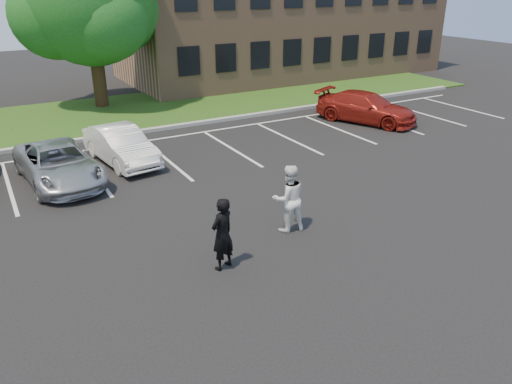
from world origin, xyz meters
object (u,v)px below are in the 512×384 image
man_black_suit (222,234)px  man_white_shirt (289,198)px  office_building (281,13)px  car_red_compact (366,107)px  tree (91,2)px  car_silver_minivan (59,164)px  car_white_sedan (121,145)px

man_black_suit → man_white_shirt: man_white_shirt is taller
office_building → car_red_compact: 14.48m
man_black_suit → man_white_shirt: 2.61m
man_black_suit → car_red_compact: (11.93, 8.54, -0.21)m
man_black_suit → man_white_shirt: size_ratio=0.96×
tree → man_black_suit: tree is taller
man_black_suit → car_silver_minivan: bearing=-93.6°
car_white_sedan → man_white_shirt: bearing=-80.3°
man_white_shirt → office_building: bearing=-112.0°
man_black_suit → car_silver_minivan: 8.10m
car_silver_minivan → man_black_suit: bearing=-77.9°
car_silver_minivan → car_red_compact: car_red_compact is taller
tree → car_red_compact: size_ratio=1.79×
man_black_suit → car_silver_minivan: man_black_suit is taller
office_building → car_red_compact: size_ratio=4.57×
man_white_shirt → man_black_suit: bearing=29.6°
tree → office_building: bearing=16.2°
office_building → man_white_shirt: 25.16m
tree → car_white_sedan: tree is taller
car_silver_minivan → car_white_sedan: 2.56m
car_silver_minivan → car_white_sedan: car_white_sedan is taller
tree → car_white_sedan: 10.63m
car_red_compact → car_silver_minivan: bearing=158.4°
tree → car_red_compact: 14.79m
car_silver_minivan → man_white_shirt: bearing=-59.8°
car_white_sedan → car_red_compact: car_red_compact is taller
car_silver_minivan → car_red_compact: bearing=-2.0°
office_building → tree: tree is taller
tree → man_white_shirt: tree is taller
man_black_suit → car_white_sedan: (-0.02, 8.64, -0.23)m
car_white_sedan → car_red_compact: bearing=-8.5°
car_silver_minivan → office_building: bearing=33.4°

